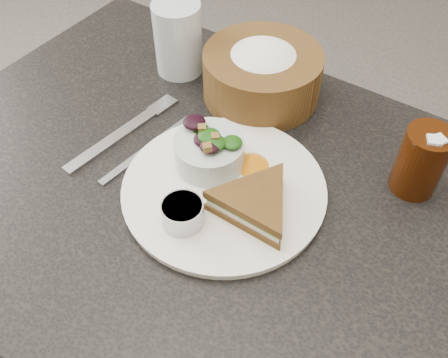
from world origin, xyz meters
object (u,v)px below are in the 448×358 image
object	(u,v)px
dinner_plate	(224,189)
cola_glass	(422,158)
dressing_ramekin	(183,213)
bread_basket	(263,68)
water_glass	(178,39)
salad_bowl	(209,148)
sandwich	(255,204)
dining_table	(215,304)

from	to	relation	value
dinner_plate	cola_glass	distance (m)	0.29
dressing_ramekin	bread_basket	distance (m)	0.32
dinner_plate	bread_basket	distance (m)	0.25
dinner_plate	cola_glass	xyz separation A→B (m)	(0.23, 0.17, 0.05)
cola_glass	bread_basket	bearing A→B (deg)	169.01
dinner_plate	water_glass	bearing A→B (deg)	139.12
salad_bowl	sandwich	bearing A→B (deg)	-22.22
dinner_plate	sandwich	bearing A→B (deg)	-13.91
dining_table	bread_basket	bearing A→B (deg)	103.08
dining_table	dinner_plate	size ratio (longest dim) A/B	3.35
dressing_ramekin	water_glass	bearing A→B (deg)	128.09
water_glass	salad_bowl	bearing A→B (deg)	-42.67
dining_table	salad_bowl	distance (m)	0.42
dinner_plate	sandwich	size ratio (longest dim) A/B	2.04
cola_glass	dinner_plate	bearing A→B (deg)	-143.28
bread_basket	water_glass	size ratio (longest dim) A/B	1.56
bread_basket	dinner_plate	bearing A→B (deg)	-72.02
sandwich	salad_bowl	size ratio (longest dim) A/B	1.36
salad_bowl	dressing_ramekin	size ratio (longest dim) A/B	1.83
dining_table	water_glass	bearing A→B (deg)	136.39
sandwich	salad_bowl	xyz separation A→B (m)	(-0.11, 0.04, 0.01)
sandwich	cola_glass	distance (m)	0.25
bread_basket	water_glass	xyz separation A→B (m)	(-0.17, -0.02, 0.01)
dining_table	cola_glass	bearing A→B (deg)	34.53
bread_basket	cola_glass	world-z (taller)	cola_glass
dining_table	dressing_ramekin	size ratio (longest dim) A/B	16.92
sandwich	salad_bowl	distance (m)	0.12
sandwich	water_glass	xyz separation A→B (m)	(-0.30, 0.22, 0.03)
bread_basket	cola_glass	xyz separation A→B (m)	(0.30, -0.06, 0.00)
dining_table	bread_basket	xyz separation A→B (m)	(-0.05, 0.23, 0.43)
dressing_ramekin	water_glass	size ratio (longest dim) A/B	0.45
sandwich	dressing_ramekin	size ratio (longest dim) A/B	2.48
bread_basket	cola_glass	size ratio (longest dim) A/B	1.74
salad_bowl	bread_basket	bearing A→B (deg)	98.02
dinner_plate	dressing_ramekin	bearing A→B (deg)	-97.73
dinner_plate	cola_glass	size ratio (longest dim) A/B	2.52
dining_table	bread_basket	size ratio (longest dim) A/B	4.86
bread_basket	water_glass	bearing A→B (deg)	-173.38
salad_bowl	cola_glass	size ratio (longest dim) A/B	0.91
dinner_plate	dressing_ramekin	size ratio (longest dim) A/B	5.06
cola_glass	salad_bowl	bearing A→B (deg)	-152.76
dinner_plate	salad_bowl	size ratio (longest dim) A/B	2.77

